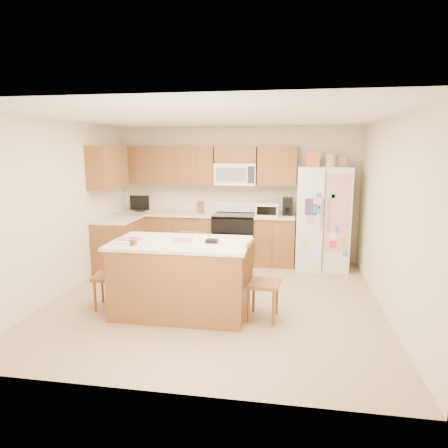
% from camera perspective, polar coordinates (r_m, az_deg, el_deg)
% --- Properties ---
extents(ground, '(4.50, 4.50, 0.00)m').
position_cam_1_polar(ground, '(5.75, -1.20, -10.70)').
color(ground, '#A2836B').
rests_on(ground, ground).
extents(room_shell, '(4.60, 4.60, 2.52)m').
position_cam_1_polar(room_shell, '(5.40, -1.26, 3.72)').
color(room_shell, beige).
rests_on(room_shell, ground).
extents(cabinetry, '(3.36, 1.56, 2.15)m').
position_cam_1_polar(cabinetry, '(7.42, -6.15, 1.40)').
color(cabinetry, brown).
rests_on(cabinetry, ground).
extents(stove, '(0.76, 0.65, 1.13)m').
position_cam_1_polar(stove, '(7.45, 1.52, -1.97)').
color(stove, black).
rests_on(stove, ground).
extents(refrigerator, '(0.90, 0.79, 2.04)m').
position_cam_1_polar(refrigerator, '(7.26, 13.85, 1.00)').
color(refrigerator, white).
rests_on(refrigerator, ground).
extents(island, '(1.73, 1.01, 1.03)m').
position_cam_1_polar(island, '(5.18, -6.11, -7.55)').
color(island, brown).
rests_on(island, ground).
extents(windsor_chair_left, '(0.44, 0.46, 0.93)m').
position_cam_1_polar(windsor_chair_left, '(5.54, -15.92, -7.10)').
color(windsor_chair_left, brown).
rests_on(windsor_chair_left, ground).
extents(windsor_chair_back, '(0.45, 0.43, 0.96)m').
position_cam_1_polar(windsor_chair_back, '(5.82, -4.13, -5.73)').
color(windsor_chair_back, brown).
rests_on(windsor_chair_back, ground).
extents(windsor_chair_right, '(0.44, 0.46, 0.98)m').
position_cam_1_polar(windsor_chair_right, '(5.01, 5.36, -8.32)').
color(windsor_chair_right, brown).
rests_on(windsor_chair_right, ground).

